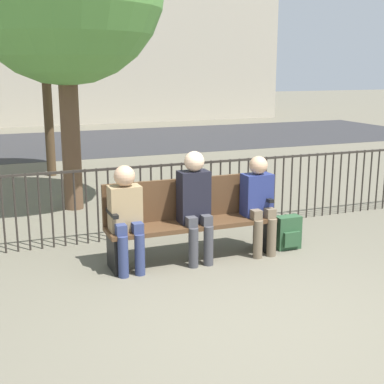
{
  "coord_description": "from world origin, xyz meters",
  "views": [
    {
      "loc": [
        -2.14,
        -3.73,
        2.16
      ],
      "look_at": [
        0.0,
        1.68,
        0.8
      ],
      "focal_mm": 50.0,
      "sensor_mm": 36.0,
      "label": 1
    }
  ],
  "objects_px": {
    "seated_person_2": "(259,199)",
    "seated_person_0": "(126,212)",
    "tree_1": "(42,4)",
    "park_bench": "(189,216)",
    "seated_person_1": "(195,201)",
    "backpack": "(288,233)"
  },
  "relations": [
    {
      "from": "park_bench",
      "to": "tree_1",
      "type": "relative_size",
      "value": 0.43
    },
    {
      "from": "seated_person_0",
      "to": "seated_person_1",
      "type": "bearing_deg",
      "value": 0.41
    },
    {
      "from": "park_bench",
      "to": "seated_person_0",
      "type": "height_order",
      "value": "seated_person_0"
    },
    {
      "from": "park_bench",
      "to": "backpack",
      "type": "xyz_separation_m",
      "value": [
        1.23,
        -0.15,
        -0.3
      ]
    },
    {
      "from": "park_bench",
      "to": "seated_person_2",
      "type": "relative_size",
      "value": 1.68
    },
    {
      "from": "seated_person_2",
      "to": "seated_person_0",
      "type": "bearing_deg",
      "value": -180.0
    },
    {
      "from": "backpack",
      "to": "tree_1",
      "type": "distance_m",
      "value": 6.85
    },
    {
      "from": "park_bench",
      "to": "seated_person_0",
      "type": "relative_size",
      "value": 1.69
    },
    {
      "from": "seated_person_0",
      "to": "tree_1",
      "type": "relative_size",
      "value": 0.26
    },
    {
      "from": "backpack",
      "to": "park_bench",
      "type": "bearing_deg",
      "value": 173.27
    },
    {
      "from": "seated_person_2",
      "to": "tree_1",
      "type": "xyz_separation_m",
      "value": [
        -1.68,
        5.7,
        2.69
      ]
    },
    {
      "from": "seated_person_0",
      "to": "tree_1",
      "type": "distance_m",
      "value": 6.31
    },
    {
      "from": "park_bench",
      "to": "seated_person_1",
      "type": "xyz_separation_m",
      "value": [
        0.02,
        -0.13,
        0.21
      ]
    },
    {
      "from": "seated_person_1",
      "to": "backpack",
      "type": "relative_size",
      "value": 3.11
    },
    {
      "from": "tree_1",
      "to": "seated_person_0",
      "type": "bearing_deg",
      "value": -89.16
    },
    {
      "from": "seated_person_1",
      "to": "tree_1",
      "type": "relative_size",
      "value": 0.28
    },
    {
      "from": "backpack",
      "to": "seated_person_1",
      "type": "bearing_deg",
      "value": 179.16
    },
    {
      "from": "park_bench",
      "to": "tree_1",
      "type": "xyz_separation_m",
      "value": [
        -0.86,
        5.57,
        2.85
      ]
    },
    {
      "from": "seated_person_1",
      "to": "backpack",
      "type": "distance_m",
      "value": 1.32
    },
    {
      "from": "seated_person_0",
      "to": "seated_person_2",
      "type": "distance_m",
      "value": 1.59
    },
    {
      "from": "seated_person_0",
      "to": "seated_person_2",
      "type": "relative_size",
      "value": 1.0
    },
    {
      "from": "seated_person_1",
      "to": "tree_1",
      "type": "xyz_separation_m",
      "value": [
        -0.88,
        5.7,
        2.64
      ]
    }
  ]
}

